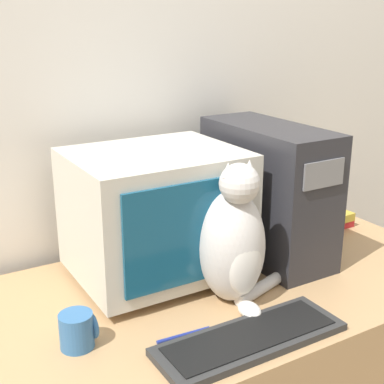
{
  "coord_description": "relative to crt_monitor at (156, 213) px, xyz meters",
  "views": [
    {
      "loc": [
        -0.73,
        -0.75,
        1.47
      ],
      "look_at": [
        -0.04,
        0.41,
        1.03
      ],
      "focal_mm": 50.0,
      "sensor_mm": 36.0,
      "label": 1
    }
  ],
  "objects": [
    {
      "name": "computer_tower",
      "position": [
        0.37,
        -0.03,
        0.01
      ],
      "size": [
        0.2,
        0.47,
        0.41
      ],
      "color": "#28282D",
      "rests_on": "desk"
    },
    {
      "name": "book_stack",
      "position": [
        0.72,
        0.07,
        -0.17
      ],
      "size": [
        0.16,
        0.21,
        0.05
      ],
      "color": "red",
      "rests_on": "desk"
    },
    {
      "name": "wall_back",
      "position": [
        0.1,
        0.3,
        0.3
      ],
      "size": [
        7.0,
        0.05,
        2.5
      ],
      "color": "silver",
      "rests_on": "ground_plane"
    },
    {
      "name": "keyboard",
      "position": [
        0.03,
        -0.41,
        -0.18
      ],
      "size": [
        0.46,
        0.16,
        0.02
      ],
      "color": "#2D2D2D",
      "rests_on": "desk"
    },
    {
      "name": "cat",
      "position": [
        0.11,
        -0.23,
        -0.03
      ],
      "size": [
        0.26,
        0.24,
        0.39
      ],
      "rotation": [
        0.0,
        0.0,
        -0.09
      ],
      "color": "silver",
      "rests_on": "desk"
    },
    {
      "name": "pen",
      "position": [
        -0.09,
        -0.31,
        -0.19
      ],
      "size": [
        0.14,
        0.02,
        0.01
      ],
      "color": "navy",
      "rests_on": "desk"
    },
    {
      "name": "crt_monitor",
      "position": [
        0.0,
        0.0,
        0.0
      ],
      "size": [
        0.46,
        0.39,
        0.37
      ],
      "color": "beige",
      "rests_on": "desk"
    },
    {
      "name": "mug",
      "position": [
        -0.32,
        -0.22,
        -0.15
      ],
      "size": [
        0.08,
        0.08,
        0.08
      ],
      "color": "#33669E",
      "rests_on": "desk"
    }
  ]
}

